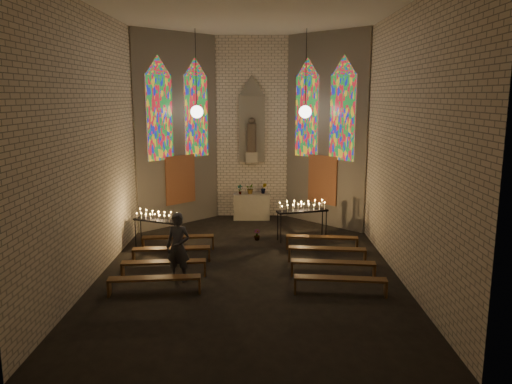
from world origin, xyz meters
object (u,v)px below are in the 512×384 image
visitor (178,247)px  aisle_flower_pot (257,235)px  altar (252,206)px  votive_stand_right (302,208)px  votive_stand_left (157,218)px

visitor → aisle_flower_pot: bearing=77.0°
altar → votive_stand_right: votive_stand_right is taller
aisle_flower_pot → votive_stand_right: bearing=2.4°
aisle_flower_pot → votive_stand_left: size_ratio=0.23×
altar → votive_stand_left: 4.85m
altar → visitor: 6.85m
votive_stand_left → visitor: size_ratio=0.88×
altar → votive_stand_left: (-2.92, -3.84, 0.49)m
visitor → votive_stand_right: bearing=62.5°
votive_stand_right → visitor: 5.15m
votive_stand_left → visitor: visitor is taller
votive_stand_left → votive_stand_right: votive_stand_right is taller
altar → aisle_flower_pot: (0.22, -2.92, -0.32)m
aisle_flower_pot → visitor: 4.26m
visitor → altar: bearing=90.5°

